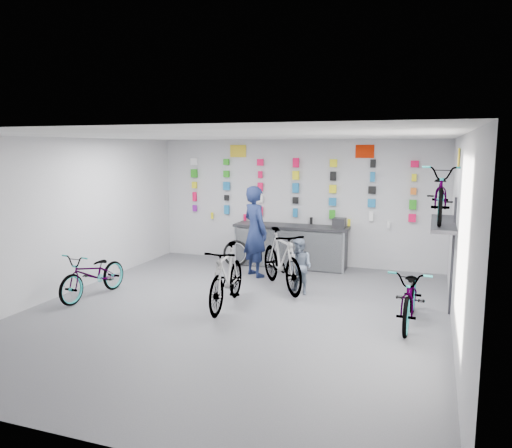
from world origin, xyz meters
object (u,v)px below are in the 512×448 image
at_px(bike_left, 94,274).
at_px(bike_service, 282,259).
at_px(bike_center, 227,276).
at_px(customer, 300,266).
at_px(clerk, 255,231).
at_px(bike_right, 411,295).
at_px(counter, 291,247).

relative_size(bike_left, bike_service, 0.85).
xyz_separation_m(bike_left, bike_center, (2.60, 0.30, 0.12)).
distance_m(bike_left, customer, 3.92).
relative_size(bike_center, clerk, 0.94).
bearing_deg(bike_right, bike_center, -174.74).
distance_m(bike_service, clerk, 1.23).
height_order(counter, customer, customer).
bearing_deg(bike_left, bike_service, 33.30).
xyz_separation_m(bike_center, clerk, (-0.27, 2.24, 0.43)).
bearing_deg(customer, counter, 132.25).
bearing_deg(bike_right, bike_left, -173.30).
distance_m(counter, clerk, 1.28).
relative_size(bike_right, clerk, 0.92).
xyz_separation_m(bike_right, customer, (-2.10, 1.04, 0.06)).
bearing_deg(bike_left, customer, 27.55).
relative_size(counter, bike_left, 1.59).
bearing_deg(counter, bike_right, -47.30).
bearing_deg(counter, bike_service, -79.66).
distance_m(counter, bike_left, 4.58).
bearing_deg(bike_service, clerk, 98.35).
height_order(bike_right, bike_service, bike_service).
bearing_deg(bike_service, customer, -64.61).
bearing_deg(bike_left, clerk, 52.03).
bearing_deg(clerk, bike_center, 134.51).
distance_m(bike_center, clerk, 2.30).
xyz_separation_m(bike_left, bike_right, (5.71, 0.49, 0.04)).
distance_m(bike_right, clerk, 3.99).
height_order(bike_left, bike_center, bike_center).
distance_m(counter, bike_right, 4.23).
relative_size(bike_right, customer, 1.70).
bearing_deg(counter, bike_center, -94.14).
xyz_separation_m(counter, bike_center, (-0.24, -3.30, 0.07)).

